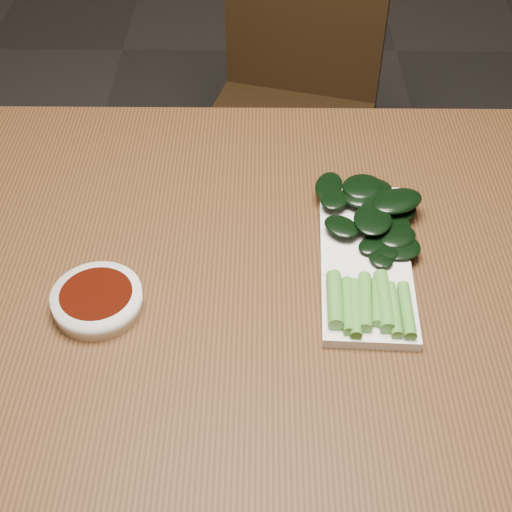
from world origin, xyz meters
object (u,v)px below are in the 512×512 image
at_px(sauce_bowl, 97,300).
at_px(gai_lan, 373,235).
at_px(table, 251,311).
at_px(chair_far, 291,99).
at_px(serving_plate, 365,259).

xyz_separation_m(sauce_bowl, gai_lan, (0.35, 0.11, 0.01)).
bearing_deg(table, sauce_bowl, -162.90).
relative_size(table, chair_far, 1.57).
distance_m(table, sauce_bowl, 0.22).
height_order(chair_far, serving_plate, chair_far).
bearing_deg(sauce_bowl, serving_plate, 13.53).
xyz_separation_m(chair_far, sauce_bowl, (-0.27, -0.91, 0.28)).
relative_size(serving_plate, gai_lan, 0.94).
distance_m(chair_far, gai_lan, 0.86).
height_order(table, sauce_bowl, sauce_bowl).
bearing_deg(serving_plate, gai_lan, 67.31).
distance_m(table, chair_far, 0.88).
bearing_deg(chair_far, serving_plate, -70.11).
relative_size(table, gai_lan, 4.44).
bearing_deg(gai_lan, serving_plate, -112.69).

